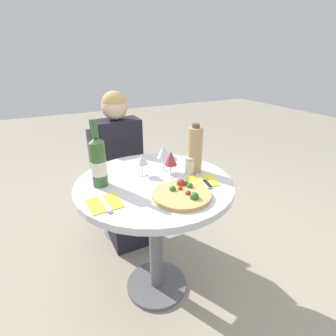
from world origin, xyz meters
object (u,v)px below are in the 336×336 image
object	(u,v)px
seated_diner	(123,177)
tall_carafe	(195,150)
dining_table	(155,204)
chair_behind_diner	(119,182)
pizza_large	(182,194)
wine_bottle	(98,162)

from	to	relation	value
seated_diner	tall_carafe	bearing A→B (deg)	113.54
dining_table	chair_behind_diner	bearing A→B (deg)	89.84
pizza_large	wine_bottle	xyz separation A→B (m)	(-0.33, 0.30, 0.12)
seated_diner	pizza_large	bearing A→B (deg)	93.58
chair_behind_diner	wine_bottle	world-z (taller)	wine_bottle
dining_table	tall_carafe	distance (m)	0.39
dining_table	wine_bottle	world-z (taller)	wine_bottle
seated_diner	wine_bottle	bearing A→B (deg)	62.50
wine_bottle	tall_carafe	distance (m)	0.54
tall_carafe	pizza_large	bearing A→B (deg)	-132.91
pizza_large	wine_bottle	size ratio (longest dim) A/B	0.82
chair_behind_diner	tall_carafe	xyz separation A→B (m)	(0.26, -0.74, 0.48)
dining_table	wine_bottle	size ratio (longest dim) A/B	2.44
seated_diner	wine_bottle	size ratio (longest dim) A/B	3.34
pizza_large	tall_carafe	size ratio (longest dim) A/B	1.00
chair_behind_diner	pizza_large	world-z (taller)	chair_behind_diner
chair_behind_diner	pizza_large	distance (m)	1.03
chair_behind_diner	seated_diner	distance (m)	0.17
seated_diner	tall_carafe	distance (m)	0.76
dining_table	wine_bottle	distance (m)	0.40
dining_table	seated_diner	distance (m)	0.62
dining_table	pizza_large	distance (m)	0.27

